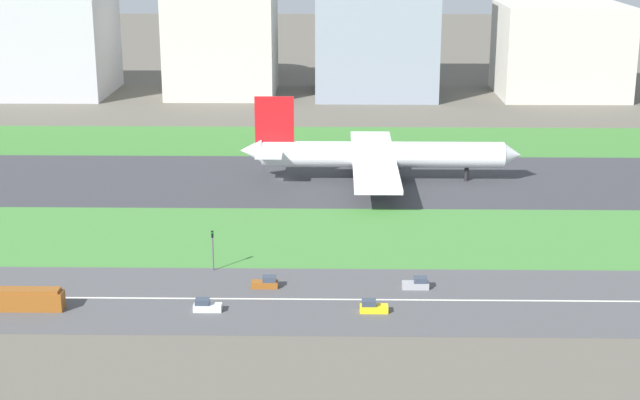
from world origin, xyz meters
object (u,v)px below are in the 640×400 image
object	(u,v)px
car_6	(206,306)
car_4	(373,307)
traffic_light	(213,247)
airliner	(375,155)
terminal_building	(40,45)
bus_0	(26,299)
car_5	(417,284)
cargo_warehouse	(560,50)
hangar_building	(222,28)
fuel_tank_west	(244,56)
car_3	(266,283)
office_tower	(376,14)

from	to	relation	value
car_6	car_4	bearing A→B (deg)	-180.00
traffic_light	airliner	bearing A→B (deg)	63.16
terminal_building	bus_0	bearing A→B (deg)	-74.28
car_5	car_6	size ratio (longest dim) A/B	1.00
car_5	bus_0	world-z (taller)	bus_0
car_5	cargo_warehouse	distance (m)	193.12
car_6	traffic_light	size ratio (longest dim) A/B	0.61
traffic_light	hangar_building	distance (m)	175.89
bus_0	fuel_tank_west	distance (m)	237.38
car_3	office_tower	world-z (taller)	office_tower
car_4	office_tower	xyz separation A→B (m)	(7.51, 192.00, 26.70)
traffic_light	fuel_tank_west	world-z (taller)	fuel_tank_west
car_5	bus_0	distance (m)	62.59
car_5	traffic_light	size ratio (longest dim) A/B	0.61
car_6	office_tower	distance (m)	196.72
fuel_tank_west	hangar_building	bearing A→B (deg)	-94.21
car_6	traffic_light	xyz separation A→B (m)	(-1.12, 17.99, 3.37)
bus_0	cargo_warehouse	distance (m)	229.35
office_tower	cargo_warehouse	distance (m)	64.23
car_5	car_6	xyz separation A→B (m)	(-33.62, -10.00, 0.00)
car_5	car_3	bearing A→B (deg)	180.00
car_5	cargo_warehouse	size ratio (longest dim) A/B	0.11
car_6	car_3	size ratio (longest dim) A/B	1.00
car_4	fuel_tank_west	size ratio (longest dim) A/B	0.17
car_6	bus_0	distance (m)	28.18
bus_0	hangar_building	size ratio (longest dim) A/B	0.26
car_4	bus_0	distance (m)	54.12
car_6	hangar_building	size ratio (longest dim) A/B	0.10
cargo_warehouse	fuel_tank_west	world-z (taller)	cargo_warehouse
airliner	cargo_warehouse	distance (m)	132.70
car_5	bus_0	size ratio (longest dim) A/B	0.38
cargo_warehouse	car_3	bearing A→B (deg)	-115.78
car_5	airliner	bearing A→B (deg)	93.68
traffic_light	car_5	bearing A→B (deg)	-12.96
airliner	car_6	xyz separation A→B (m)	(-29.25, -78.00, -5.31)
car_3	hangar_building	xyz separation A→B (m)	(-27.80, 182.00, 21.62)
car_6	cargo_warehouse	distance (m)	215.39
car_5	fuel_tank_west	xyz separation A→B (m)	(-49.49, 227.00, 6.11)
traffic_light	fuel_tank_west	bearing A→B (deg)	93.85
airliner	bus_0	distance (m)	96.95
car_4	cargo_warehouse	world-z (taller)	cargo_warehouse
traffic_light	cargo_warehouse	world-z (taller)	cargo_warehouse
car_6	fuel_tank_west	bearing A→B (deg)	-86.17
office_tower	car_5	bearing A→B (deg)	-89.95
bus_0	fuel_tank_west	xyz separation A→B (m)	(12.29, 237.00, 5.21)
airliner	traffic_light	distance (m)	67.28
car_3	cargo_warehouse	world-z (taller)	cargo_warehouse
car_3	car_4	bearing A→B (deg)	-29.98
airliner	car_4	distance (m)	78.25
hangar_building	car_5	bearing A→B (deg)	-73.82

